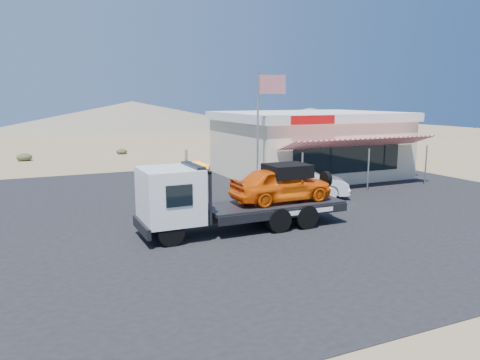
{
  "coord_description": "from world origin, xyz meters",
  "views": [
    {
      "loc": [
        -5.49,
        -15.58,
        4.81
      ],
      "look_at": [
        2.33,
        1.39,
        1.5
      ],
      "focal_mm": 35.0,
      "sensor_mm": 36.0,
      "label": 1
    }
  ],
  "objects_px": {
    "white_sedan": "(302,183)",
    "tow_truck": "(239,193)",
    "flagpole": "(262,119)",
    "jerky_store": "(308,143)"
  },
  "relations": [
    {
      "from": "tow_truck",
      "to": "flagpole",
      "type": "distance_m",
      "value": 6.49
    },
    {
      "from": "white_sedan",
      "to": "tow_truck",
      "type": "bearing_deg",
      "value": 151.36
    },
    {
      "from": "white_sedan",
      "to": "jerky_store",
      "type": "distance_m",
      "value": 7.01
    },
    {
      "from": "tow_truck",
      "to": "white_sedan",
      "type": "relative_size",
      "value": 1.73
    },
    {
      "from": "white_sedan",
      "to": "flagpole",
      "type": "relative_size",
      "value": 0.73
    },
    {
      "from": "tow_truck",
      "to": "jerky_store",
      "type": "xyz_separation_m",
      "value": [
        9.06,
        9.39,
        0.62
      ]
    },
    {
      "from": "tow_truck",
      "to": "flagpole",
      "type": "relative_size",
      "value": 1.27
    },
    {
      "from": "white_sedan",
      "to": "jerky_store",
      "type": "height_order",
      "value": "jerky_store"
    },
    {
      "from": "tow_truck",
      "to": "jerky_store",
      "type": "relative_size",
      "value": 0.73
    },
    {
      "from": "tow_truck",
      "to": "flagpole",
      "type": "height_order",
      "value": "flagpole"
    }
  ]
}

